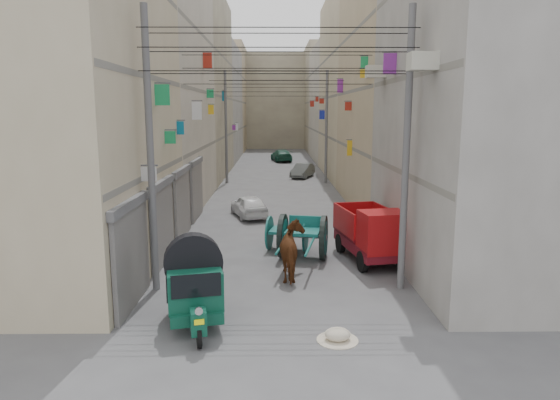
{
  "coord_description": "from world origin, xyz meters",
  "views": [
    {
      "loc": [
        -0.11,
        -8.02,
        5.16
      ],
      "look_at": [
        0.04,
        6.5,
        2.56
      ],
      "focal_mm": 32.0,
      "sensor_mm": 36.0,
      "label": 1
    }
  ],
  "objects_px": {
    "tonga_cart": "(303,236)",
    "horse": "(294,251)",
    "feed_sack": "(338,334)",
    "distant_car_green": "(281,155)",
    "mini_truck": "(374,237)",
    "auto_rickshaw": "(194,285)",
    "distant_car_grey": "(303,171)",
    "second_cart": "(287,233)",
    "distant_car_white": "(249,206)"
  },
  "relations": [
    {
      "from": "tonga_cart",
      "to": "horse",
      "type": "distance_m",
      "value": 2.09
    },
    {
      "from": "tonga_cart",
      "to": "second_cart",
      "type": "xyz_separation_m",
      "value": [
        -0.52,
        1.05,
        -0.13
      ]
    },
    {
      "from": "distant_car_grey",
      "to": "auto_rickshaw",
      "type": "bearing_deg",
      "value": -79.44
    },
    {
      "from": "mini_truck",
      "to": "distant_car_white",
      "type": "xyz_separation_m",
      "value": [
        -4.67,
        7.8,
        -0.4
      ]
    },
    {
      "from": "tonga_cart",
      "to": "second_cart",
      "type": "bearing_deg",
      "value": 127.74
    },
    {
      "from": "mini_truck",
      "to": "horse",
      "type": "height_order",
      "value": "mini_truck"
    },
    {
      "from": "second_cart",
      "to": "distant_car_grey",
      "type": "bearing_deg",
      "value": 97.58
    },
    {
      "from": "tonga_cart",
      "to": "distant_car_green",
      "type": "distance_m",
      "value": 34.75
    },
    {
      "from": "horse",
      "to": "tonga_cart",
      "type": "bearing_deg",
      "value": -104.86
    },
    {
      "from": "feed_sack",
      "to": "distant_car_white",
      "type": "bearing_deg",
      "value": 101.29
    },
    {
      "from": "second_cart",
      "to": "distant_car_green",
      "type": "relative_size",
      "value": 0.4
    },
    {
      "from": "auto_rickshaw",
      "to": "horse",
      "type": "relative_size",
      "value": 1.26
    },
    {
      "from": "tonga_cart",
      "to": "mini_truck",
      "type": "distance_m",
      "value": 2.49
    },
    {
      "from": "distant_car_grey",
      "to": "distant_car_green",
      "type": "height_order",
      "value": "distant_car_green"
    },
    {
      "from": "feed_sack",
      "to": "horse",
      "type": "xyz_separation_m",
      "value": [
        -0.82,
        4.41,
        0.7
      ]
    },
    {
      "from": "tonga_cart",
      "to": "mini_truck",
      "type": "xyz_separation_m",
      "value": [
        2.39,
        -0.68,
        0.13
      ]
    },
    {
      "from": "horse",
      "to": "auto_rickshaw",
      "type": "bearing_deg",
      "value": 49.8
    },
    {
      "from": "auto_rickshaw",
      "to": "feed_sack",
      "type": "height_order",
      "value": "auto_rickshaw"
    },
    {
      "from": "distant_car_white",
      "to": "distant_car_green",
      "type": "xyz_separation_m",
      "value": [
        1.97,
        27.63,
        0.06
      ]
    },
    {
      "from": "feed_sack",
      "to": "distant_car_white",
      "type": "height_order",
      "value": "distant_car_white"
    },
    {
      "from": "distant_car_green",
      "to": "horse",
      "type": "bearing_deg",
      "value": 80.0
    },
    {
      "from": "horse",
      "to": "distant_car_green",
      "type": "xyz_separation_m",
      "value": [
        0.09,
        36.8,
        -0.24
      ]
    },
    {
      "from": "mini_truck",
      "to": "distant_car_grey",
      "type": "xyz_separation_m",
      "value": [
        -1.2,
        22.58,
        -0.41
      ]
    },
    {
      "from": "auto_rickshaw",
      "to": "second_cart",
      "type": "relative_size",
      "value": 1.52
    },
    {
      "from": "auto_rickshaw",
      "to": "distant_car_white",
      "type": "relative_size",
      "value": 0.79
    },
    {
      "from": "feed_sack",
      "to": "distant_car_green",
      "type": "distance_m",
      "value": 41.22
    },
    {
      "from": "mini_truck",
      "to": "distant_car_white",
      "type": "distance_m",
      "value": 9.1
    },
    {
      "from": "tonga_cart",
      "to": "distant_car_white",
      "type": "distance_m",
      "value": 7.48
    },
    {
      "from": "auto_rickshaw",
      "to": "distant_car_green",
      "type": "xyz_separation_m",
      "value": [
        2.64,
        40.3,
        -0.41
      ]
    },
    {
      "from": "second_cart",
      "to": "feed_sack",
      "type": "distance_m",
      "value": 7.59
    },
    {
      "from": "mini_truck",
      "to": "second_cart",
      "type": "bearing_deg",
      "value": 138.86
    },
    {
      "from": "auto_rickshaw",
      "to": "second_cart",
      "type": "distance_m",
      "value": 7.04
    },
    {
      "from": "distant_car_white",
      "to": "distant_car_green",
      "type": "bearing_deg",
      "value": -111.59
    },
    {
      "from": "auto_rickshaw",
      "to": "feed_sack",
      "type": "bearing_deg",
      "value": -27.98
    },
    {
      "from": "tonga_cart",
      "to": "distant_car_green",
      "type": "xyz_separation_m",
      "value": [
        -0.31,
        34.75,
        -0.2
      ]
    },
    {
      "from": "auto_rickshaw",
      "to": "distant_car_grey",
      "type": "bearing_deg",
      "value": 68.51
    },
    {
      "from": "mini_truck",
      "to": "distant_car_green",
      "type": "relative_size",
      "value": 0.89
    },
    {
      "from": "horse",
      "to": "feed_sack",
      "type": "bearing_deg",
      "value": 96.54
    },
    {
      "from": "auto_rickshaw",
      "to": "horse",
      "type": "height_order",
      "value": "auto_rickshaw"
    },
    {
      "from": "second_cart",
      "to": "feed_sack",
      "type": "height_order",
      "value": "second_cart"
    },
    {
      "from": "distant_car_white",
      "to": "feed_sack",
      "type": "bearing_deg",
      "value": 83.78
    },
    {
      "from": "mini_truck",
      "to": "feed_sack",
      "type": "xyz_separation_m",
      "value": [
        -1.96,
        -5.78,
        -0.8
      ]
    },
    {
      "from": "mini_truck",
      "to": "auto_rickshaw",
      "type": "bearing_deg",
      "value": -148.1
    },
    {
      "from": "mini_truck",
      "to": "horse",
      "type": "bearing_deg",
      "value": -164.24
    },
    {
      "from": "auto_rickshaw",
      "to": "tonga_cart",
      "type": "distance_m",
      "value": 6.29
    },
    {
      "from": "second_cart",
      "to": "distant_car_grey",
      "type": "xyz_separation_m",
      "value": [
        1.72,
        20.85,
        -0.14
      ]
    },
    {
      "from": "auto_rickshaw",
      "to": "tonga_cart",
      "type": "height_order",
      "value": "auto_rickshaw"
    },
    {
      "from": "auto_rickshaw",
      "to": "feed_sack",
      "type": "distance_m",
      "value": 3.61
    },
    {
      "from": "distant_car_grey",
      "to": "distant_car_green",
      "type": "bearing_deg",
      "value": 115.8
    },
    {
      "from": "horse",
      "to": "distant_car_white",
      "type": "relative_size",
      "value": 0.63
    }
  ]
}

